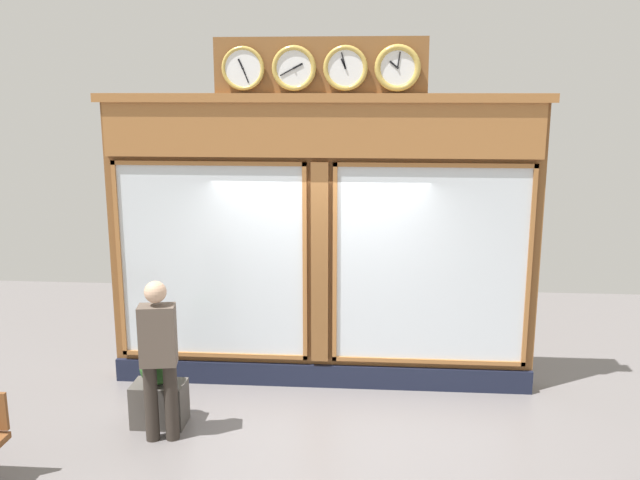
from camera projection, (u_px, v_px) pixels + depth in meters
name	position (u px, v px, depth m)	size (l,w,h in m)	color
shop_facade	(321.00, 240.00, 8.04)	(5.14, 0.42, 4.09)	brown
pedestrian	(159.00, 354.00, 6.84)	(0.39, 0.28, 1.69)	#312A24
planter_box	(160.00, 404.00, 7.31)	(0.56, 0.36, 0.47)	#4C4742
planter_shrub	(158.00, 367.00, 7.22)	(0.38, 0.38, 0.38)	#285623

